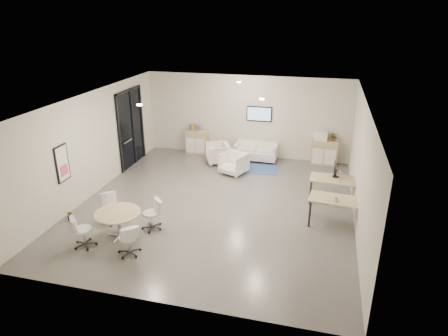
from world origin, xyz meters
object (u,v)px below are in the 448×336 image
desk_rear (335,181)px  round_table (118,215)px  sideboard_right (324,152)px  desk_front (337,202)px  loveseat (256,152)px  sideboard_left (197,142)px  armchair_right (234,162)px  armchair_left (218,152)px

desk_rear → round_table: desk_rear is taller
sideboard_right → desk_front: size_ratio=0.63×
sideboard_right → loveseat: (-2.56, -0.15, -0.15)m
loveseat → round_table: 6.95m
round_table → sideboard_right: bearing=53.1°
sideboard_left → round_table: 6.66m
armchair_right → armchair_left: bearing=154.9°
sideboard_right → loveseat: 2.57m
loveseat → sideboard_left: bearing=178.3°
sideboard_right → desk_rear: (0.37, -3.21, 0.21)m
sideboard_right → armchair_right: sideboard_right is taller
sideboard_right → armchair_left: sideboard_right is taller
armchair_right → round_table: size_ratio=0.73×
loveseat → armchair_left: size_ratio=1.92×
sideboard_right → loveseat: size_ratio=0.59×
armchair_left → round_table: 5.91m
armchair_left → round_table: bearing=-34.8°
desk_front → round_table: (-5.42, -2.06, -0.06)m
loveseat → armchair_left: bearing=-151.5°
desk_rear → sideboard_right: bearing=99.7°
loveseat → armchair_left: armchair_left is taller
desk_rear → desk_front: 1.38m
armchair_right → round_table: bearing=-89.2°
desk_front → desk_rear: bearing=97.0°
sideboard_left → sideboard_right: sideboard_left is taller
armchair_left → armchair_right: 1.23m
sideboard_left → desk_front: (5.46, -4.59, 0.20)m
round_table → armchair_left: bearing=79.7°
armchair_right → desk_rear: 3.78m
loveseat → armchair_right: size_ratio=1.92×
sideboard_left → armchair_left: sideboard_left is taller
sideboard_left → loveseat: 2.50m
sideboard_left → armchair_left: (1.10, -0.85, -0.06)m
loveseat → armchair_right: (-0.54, -1.59, 0.10)m
sideboard_right → armchair_right: (-3.10, -1.74, -0.06)m
sideboard_right → sideboard_left: bearing=179.9°
desk_rear → round_table: bearing=-144.3°
armchair_right → desk_front: armchair_right is taller
armchair_left → desk_rear: (4.31, -2.37, 0.27)m
desk_front → round_table: 5.80m
sideboard_right → round_table: bearing=-126.9°
armchair_left → desk_rear: bearing=36.8°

